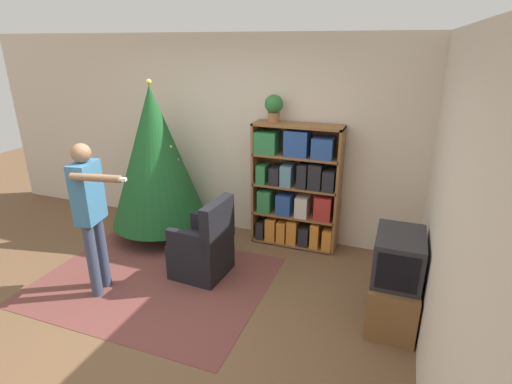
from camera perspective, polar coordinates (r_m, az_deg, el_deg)
The scene contains 13 objects.
ground_plane at distance 4.09m, azimuth -13.42°, elevation -17.39°, with size 14.00×14.00×0.00m, color brown.
wall_back at distance 5.30m, azimuth -1.60°, elevation 7.72°, with size 8.00×0.10×2.60m.
wall_right at distance 2.89m, azimuth 26.31°, elevation -5.83°, with size 0.10×8.00×2.60m.
area_rug at distance 4.67m, azimuth -14.35°, elevation -12.15°, with size 2.46×1.92×0.01m.
bookshelf at distance 5.00m, azimuth 5.75°, elevation 0.38°, with size 1.09×0.32×1.58m.
tv_stand at distance 4.05m, azimuth 18.92°, elevation -14.27°, with size 0.43×0.72×0.48m.
television at distance 3.82m, azimuth 19.71°, elevation -8.68°, with size 0.42×0.61×0.43m.
game_remote at distance 3.73m, azimuth 17.20°, elevation -12.67°, with size 0.04×0.12×0.02m.
christmas_tree at distance 5.27m, azimuth -14.16°, elevation 4.89°, with size 1.25×1.25×2.07m.
armchair at distance 4.54m, azimuth -7.44°, elevation -8.01°, with size 0.60×0.59×0.92m.
standing_person at distance 4.26m, azimuth -22.56°, elevation -2.15°, with size 0.68×0.46×1.60m.
potted_plant at distance 4.84m, azimuth 2.56°, elevation 12.11°, with size 0.22×0.22×0.33m.
book_pile_near_tree at distance 5.13m, azimuth -10.10°, elevation -7.98°, with size 0.22×0.20×0.12m.
Camera 1 is at (1.94, -2.61, 2.49)m, focal length 28.00 mm.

